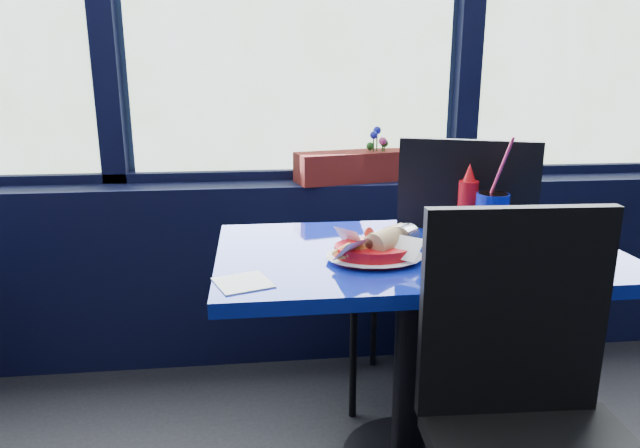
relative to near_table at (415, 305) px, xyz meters
The scene contains 10 objects.
window_sill 0.94m from the near_table, 109.03° to the left, with size 5.00×0.26×0.80m, color black.
near_table is the anchor object (origin of this frame).
chair_near_front 0.60m from the near_table, 81.26° to the right, with size 0.47×0.47×0.99m.
chair_near_back 0.36m from the near_table, 62.55° to the left, with size 0.62×0.62×1.05m.
planter_box 0.92m from the near_table, 88.79° to the left, with size 0.64×0.16×0.13m, color maroon.
flower_vase 0.91m from the near_table, 86.17° to the left, with size 0.12×0.13×0.24m.
food_basket 0.27m from the near_table, 150.44° to the right, with size 0.29×0.29×0.09m.
ketchup_bottle 0.37m from the near_table, 34.46° to the left, with size 0.06×0.06×0.24m.
soda_cup 0.36m from the near_table, ahead, with size 0.10×0.10×0.33m.
napkin 0.60m from the near_table, 156.54° to the right, with size 0.13×0.13×0.00m, color white.
Camera 1 is at (-0.18, 0.41, 1.27)m, focal length 32.00 mm.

